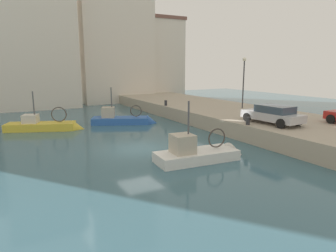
{
  "coord_description": "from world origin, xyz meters",
  "views": [
    {
      "loc": [
        -7.44,
        -17.37,
        5.18
      ],
      "look_at": [
        2.28,
        0.3,
        1.2
      ],
      "focal_mm": 32.3,
      "sensor_mm": 36.0,
      "label": 1
    }
  ],
  "objects_px": {
    "fishing_boat_blue": "(125,122)",
    "parked_car_silver": "(273,114)",
    "fishing_boat_yellow": "(46,129)",
    "quay_streetlamp": "(244,74)",
    "mooring_bollard_south": "(248,121)",
    "mooring_bollard_mid": "(166,103)",
    "fishing_boat_white": "(202,158)"
  },
  "relations": [
    {
      "from": "parked_car_silver",
      "to": "quay_streetlamp",
      "type": "relative_size",
      "value": 0.92
    },
    {
      "from": "mooring_bollard_south",
      "to": "parked_car_silver",
      "type": "bearing_deg",
      "value": -16.06
    },
    {
      "from": "fishing_boat_yellow",
      "to": "quay_streetlamp",
      "type": "xyz_separation_m",
      "value": [
        17.52,
        -4.28,
        4.36
      ]
    },
    {
      "from": "fishing_boat_yellow",
      "to": "quay_streetlamp",
      "type": "height_order",
      "value": "quay_streetlamp"
    },
    {
      "from": "fishing_boat_white",
      "to": "mooring_bollard_south",
      "type": "xyz_separation_m",
      "value": [
        5.24,
        2.01,
        1.33
      ]
    },
    {
      "from": "parked_car_silver",
      "to": "mooring_bollard_south",
      "type": "distance_m",
      "value": 1.92
    },
    {
      "from": "fishing_boat_white",
      "to": "quay_streetlamp",
      "type": "height_order",
      "value": "quay_streetlamp"
    },
    {
      "from": "quay_streetlamp",
      "to": "fishing_boat_yellow",
      "type": "bearing_deg",
      "value": 166.27
    },
    {
      "from": "fishing_boat_blue",
      "to": "quay_streetlamp",
      "type": "distance_m",
      "value": 12.2
    },
    {
      "from": "fishing_boat_yellow",
      "to": "fishing_boat_blue",
      "type": "relative_size",
      "value": 1.05
    },
    {
      "from": "mooring_bollard_mid",
      "to": "quay_streetlamp",
      "type": "height_order",
      "value": "quay_streetlamp"
    },
    {
      "from": "parked_car_silver",
      "to": "fishing_boat_yellow",
      "type": "bearing_deg",
      "value": 139.81
    },
    {
      "from": "fishing_boat_blue",
      "to": "mooring_bollard_south",
      "type": "relative_size",
      "value": 11.07
    },
    {
      "from": "fishing_boat_white",
      "to": "quay_streetlamp",
      "type": "distance_m",
      "value": 14.63
    },
    {
      "from": "fishing_boat_blue",
      "to": "mooring_bollard_south",
      "type": "bearing_deg",
      "value": -64.37
    },
    {
      "from": "fishing_boat_blue",
      "to": "parked_car_silver",
      "type": "height_order",
      "value": "fishing_boat_blue"
    },
    {
      "from": "fishing_boat_yellow",
      "to": "mooring_bollard_south",
      "type": "xyz_separation_m",
      "value": [
        11.87,
        -11.03,
        1.38
      ]
    },
    {
      "from": "fishing_boat_yellow",
      "to": "fishing_boat_blue",
      "type": "bearing_deg",
      "value": -3.7
    },
    {
      "from": "fishing_boat_blue",
      "to": "quay_streetlamp",
      "type": "height_order",
      "value": "quay_streetlamp"
    },
    {
      "from": "fishing_boat_yellow",
      "to": "parked_car_silver",
      "type": "bearing_deg",
      "value": -40.19
    },
    {
      "from": "fishing_boat_yellow",
      "to": "mooring_bollard_mid",
      "type": "relative_size",
      "value": 11.57
    },
    {
      "from": "fishing_boat_blue",
      "to": "parked_car_silver",
      "type": "relative_size",
      "value": 1.37
    },
    {
      "from": "mooring_bollard_south",
      "to": "fishing_boat_white",
      "type": "bearing_deg",
      "value": -159.04
    },
    {
      "from": "fishing_boat_yellow",
      "to": "mooring_bollard_south",
      "type": "relative_size",
      "value": 11.57
    },
    {
      "from": "fishing_boat_white",
      "to": "parked_car_silver",
      "type": "height_order",
      "value": "fishing_boat_white"
    },
    {
      "from": "fishing_boat_blue",
      "to": "mooring_bollard_south",
      "type": "xyz_separation_m",
      "value": [
        5.08,
        -10.6,
        1.36
      ]
    },
    {
      "from": "fishing_boat_blue",
      "to": "quay_streetlamp",
      "type": "xyz_separation_m",
      "value": [
        10.73,
        -3.84,
        4.34
      ]
    },
    {
      "from": "fishing_boat_white",
      "to": "mooring_bollard_south",
      "type": "height_order",
      "value": "fishing_boat_white"
    },
    {
      "from": "mooring_bollard_mid",
      "to": "fishing_boat_yellow",
      "type": "bearing_deg",
      "value": -175.35
    },
    {
      "from": "parked_car_silver",
      "to": "quay_streetlamp",
      "type": "distance_m",
      "value": 8.62
    },
    {
      "from": "fishing_boat_blue",
      "to": "parked_car_silver",
      "type": "distance_m",
      "value": 13.19
    },
    {
      "from": "fishing_boat_yellow",
      "to": "parked_car_silver",
      "type": "relative_size",
      "value": 1.43
    }
  ]
}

